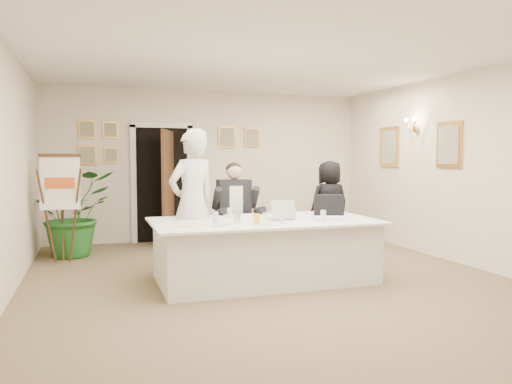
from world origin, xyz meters
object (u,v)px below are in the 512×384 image
object	(u,v)px
standing_man	(192,204)
laptop	(280,208)
flip_chart	(61,214)
standing_woman	(329,204)
conference_table	(264,250)
paper_stack	(328,218)
seated_man	(235,213)
oj_glass	(257,219)
laptop_bag	(329,205)
steel_jug	(238,218)
potted_palm	(72,214)

from	to	relation	value
standing_man	laptop	size ratio (longest dim) A/B	5.65
flip_chart	standing_woman	xyz separation A→B (m)	(4.36, 0.04, 0.02)
conference_table	paper_stack	world-z (taller)	paper_stack
laptop	paper_stack	world-z (taller)	laptop
laptop	paper_stack	size ratio (longest dim) A/B	1.06
conference_table	standing_woman	world-z (taller)	standing_woman
seated_man	oj_glass	size ratio (longest dim) A/B	11.59
standing_man	laptop	xyz separation A→B (m)	(1.04, -0.45, -0.05)
flip_chart	laptop	distance (m)	3.32
seated_man	standing_man	distance (m)	0.96
laptop_bag	steel_jug	distance (m)	1.44
standing_woman	oj_glass	xyz separation A→B (m)	(-2.10, -2.32, 0.09)
standing_man	oj_glass	bearing A→B (deg)	99.53
seated_man	laptop	xyz separation A→B (m)	(0.31, -1.04, 0.16)
standing_man	oj_glass	distance (m)	1.03
standing_man	laptop	bearing A→B (deg)	129.92
conference_table	standing_woman	xyz separation A→B (m)	(1.87, 1.95, 0.36)
conference_table	oj_glass	distance (m)	0.63
potted_palm	laptop_bag	bearing A→B (deg)	-33.51
conference_table	laptop	xyz separation A→B (m)	(0.21, -0.00, 0.52)
laptop	steel_jug	bearing A→B (deg)	-166.96
conference_table	paper_stack	bearing A→B (deg)	-15.71
laptop	laptop_bag	size ratio (longest dim) A/B	0.85
standing_woman	oj_glass	world-z (taller)	standing_woman
seated_man	laptop_bag	size ratio (longest dim) A/B	3.78
standing_woman	laptop_bag	world-z (taller)	standing_woman
standing_woman	steel_jug	distance (m)	3.08
flip_chart	paper_stack	world-z (taller)	flip_chart
laptop	steel_jug	size ratio (longest dim) A/B	3.09
oj_glass	steel_jug	bearing A→B (deg)	125.14
conference_table	laptop_bag	xyz separation A→B (m)	(1.00, 0.22, 0.52)
paper_stack	conference_table	bearing A→B (deg)	164.29
flip_chart	standing_woman	bearing A→B (deg)	0.54
standing_woman	potted_palm	xyz separation A→B (m)	(-4.24, 0.50, -0.08)
conference_table	laptop	world-z (taller)	laptop
standing_man	potted_palm	distance (m)	2.54
seated_man	flip_chart	xyz separation A→B (m)	(-2.40, 0.87, -0.02)
potted_palm	steel_jug	size ratio (longest dim) A/B	12.24
flip_chart	steel_jug	xyz separation A→B (m)	(2.10, -2.05, 0.10)
standing_man	potted_palm	size ratio (longest dim) A/B	1.43
steel_jug	laptop	bearing A→B (deg)	13.02
standing_woman	potted_palm	world-z (taller)	standing_woman
standing_woman	laptop	bearing A→B (deg)	46.27
conference_table	potted_palm	size ratio (longest dim) A/B	2.08
conference_table	steel_jug	size ratio (longest dim) A/B	25.48
laptop_bag	oj_glass	xyz separation A→B (m)	(-1.23, -0.59, -0.07)
flip_chart	potted_palm	bearing A→B (deg)	76.63
potted_palm	standing_man	bearing A→B (deg)	-52.47
standing_man	paper_stack	xyz separation A→B (m)	(1.61, -0.67, -0.17)
seated_man	potted_palm	bearing A→B (deg)	154.88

